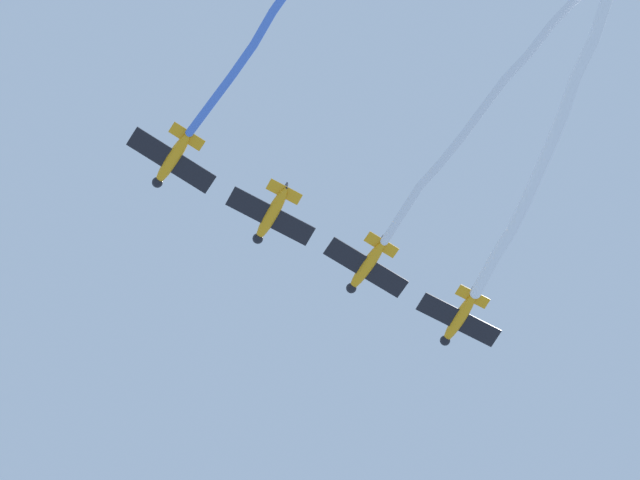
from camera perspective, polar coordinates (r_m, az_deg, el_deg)
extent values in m
ellipsoid|color=orange|center=(89.11, 7.46, -4.12)|extent=(3.13, 4.92, 1.02)
sphere|color=black|center=(89.85, 6.68, -5.35)|extent=(1.16, 1.16, 0.87)
ellipsoid|color=#232833|center=(89.64, 7.23, -4.34)|extent=(1.16, 1.42, 0.54)
cube|color=black|center=(89.04, 7.41, -4.25)|extent=(7.25, 4.75, 0.14)
cube|color=orange|center=(88.58, 8.14, -3.01)|extent=(2.96, 2.11, 0.11)
cube|color=black|center=(89.10, 8.06, -2.92)|extent=(0.63, 1.07, 1.41)
cylinder|color=white|center=(87.97, 8.78, -1.90)|extent=(2.58, 3.35, 1.24)
cylinder|color=white|center=(87.31, 9.71, -0.23)|extent=(2.02, 2.77, 0.92)
cylinder|color=white|center=(86.59, 10.58, 1.37)|extent=(2.55, 3.08, 1.12)
cylinder|color=white|center=(85.95, 11.44, 3.25)|extent=(2.73, 3.24, 1.27)
cylinder|color=white|center=(85.70, 12.33, 5.34)|extent=(2.90, 3.40, 1.57)
cylinder|color=white|center=(85.34, 13.09, 7.36)|extent=(2.77, 2.87, 1.12)
cylinder|color=white|center=(85.01, 13.90, 9.31)|extent=(2.65, 3.30, 1.23)
cylinder|color=white|center=(84.96, 14.72, 11.34)|extent=(2.83, 3.00, 1.19)
sphere|color=white|center=(88.34, 8.29, -2.83)|extent=(0.92, 0.92, 0.92)
sphere|color=white|center=(87.62, 9.27, -0.95)|extent=(0.92, 0.92, 0.92)
sphere|color=white|center=(87.02, 10.15, 0.49)|extent=(0.92, 0.92, 0.92)
sphere|color=white|center=(86.18, 11.01, 2.25)|extent=(0.92, 0.92, 0.92)
sphere|color=white|center=(85.76, 11.88, 4.26)|extent=(0.92, 0.92, 0.92)
sphere|color=white|center=(85.67, 12.78, 6.42)|extent=(0.92, 0.92, 0.92)
sphere|color=white|center=(85.04, 13.41, 8.31)|extent=(0.92, 0.92, 0.92)
sphere|color=white|center=(85.00, 14.39, 10.32)|extent=(0.92, 0.92, 0.92)
ellipsoid|color=orange|center=(86.95, 2.54, -1.36)|extent=(2.83, 5.00, 1.02)
sphere|color=black|center=(87.66, 1.68, -2.58)|extent=(1.13, 1.13, 0.87)
ellipsoid|color=#232833|center=(87.48, 2.30, -1.59)|extent=(1.10, 1.41, 0.54)
cube|color=black|center=(86.87, 2.48, -1.48)|extent=(7.36, 4.31, 0.14)
cube|color=orange|center=(86.45, 3.30, -0.25)|extent=(2.98, 1.95, 0.11)
cube|color=black|center=(86.98, 3.24, -0.18)|extent=(0.55, 1.10, 1.41)
cylinder|color=white|center=(86.04, 3.88, 0.59)|extent=(1.71, 2.46, 1.10)
cylinder|color=white|center=(85.61, 4.80, 2.04)|extent=(1.83, 2.86, 0.86)
cylinder|color=white|center=(85.24, 5.87, 3.45)|extent=(1.39, 2.60, 0.95)
cylinder|color=white|center=(85.24, 7.03, 4.80)|extent=(1.61, 2.84, 1.51)
cylinder|color=white|center=(85.22, 8.14, 6.22)|extent=(1.57, 2.69, 0.74)
cylinder|color=white|center=(85.19, 9.25, 7.68)|extent=(1.72, 2.87, 1.33)
cylinder|color=white|center=(85.33, 10.43, 9.05)|extent=(1.33, 2.64, 0.88)
cylinder|color=white|center=(85.39, 11.64, 10.43)|extent=(1.63, 2.94, 0.88)
cylinder|color=white|center=(85.74, 12.77, 11.69)|extent=(1.28, 2.34, 1.41)
sphere|color=white|center=(86.21, 3.45, -0.08)|extent=(0.66, 0.66, 0.66)
sphere|color=white|center=(85.88, 4.30, 1.26)|extent=(0.66, 0.66, 0.66)
sphere|color=white|center=(85.37, 5.31, 2.83)|extent=(0.66, 0.66, 0.66)
sphere|color=white|center=(85.13, 6.44, 4.08)|extent=(0.66, 0.66, 0.66)
sphere|color=white|center=(85.36, 7.62, 5.52)|extent=(0.66, 0.66, 0.66)
sphere|color=white|center=(85.10, 8.67, 6.93)|extent=(0.66, 0.66, 0.66)
sphere|color=white|center=(85.32, 9.82, 8.43)|extent=(0.66, 0.66, 0.66)
sphere|color=white|center=(85.36, 11.03, 9.67)|extent=(0.66, 0.66, 0.66)
sphere|color=white|center=(85.44, 12.25, 11.18)|extent=(0.66, 0.66, 0.66)
sphere|color=white|center=(86.05, 13.29, 12.20)|extent=(0.66, 0.66, 0.66)
ellipsoid|color=orange|center=(85.10, -2.59, 1.39)|extent=(3.09, 4.93, 1.02)
sphere|color=black|center=(85.86, -3.34, 0.08)|extent=(1.16, 1.16, 0.87)
ellipsoid|color=#232833|center=(85.65, -2.78, 1.13)|extent=(1.15, 1.42, 0.54)
cube|color=black|center=(85.02, -2.65, 1.27)|extent=(7.27, 4.69, 0.14)
cube|color=orange|center=(84.57, -1.92, 2.59)|extent=(2.96, 2.09, 0.11)
cube|color=black|center=(85.10, -1.94, 2.64)|extent=(0.62, 1.08, 1.41)
ellipsoid|color=orange|center=(84.73, -7.85, 4.34)|extent=(2.73, 5.02, 1.02)
sphere|color=black|center=(85.48, -8.67, 3.05)|extent=(1.12, 1.12, 0.87)
ellipsoid|color=#232833|center=(85.29, -8.03, 4.07)|extent=(1.08, 1.41, 0.54)
cube|color=black|center=(84.65, -7.92, 4.22)|extent=(7.38, 4.18, 0.14)
cube|color=orange|center=(84.21, -7.11, 5.50)|extent=(2.99, 1.90, 0.11)
cube|color=black|center=(84.75, -7.10, 5.54)|extent=(0.53, 1.11, 1.41)
cylinder|color=#4C75DB|center=(83.44, -6.43, 6.44)|extent=(1.64, 2.94, 1.08)
cylinder|color=#4C75DB|center=(82.51, -5.30, 7.94)|extent=(1.60, 2.92, 0.98)
cylinder|color=#4C75DB|center=(81.56, -4.15, 9.52)|extent=(1.80, 3.05, 1.33)
cylinder|color=#4C75DB|center=(80.88, -3.05, 11.20)|extent=(1.82, 2.87, 0.87)
sphere|color=#4C75DB|center=(83.96, -6.98, 5.69)|extent=(0.64, 0.64, 0.64)
sphere|color=#4C75DB|center=(82.95, -5.87, 7.19)|extent=(0.64, 0.64, 0.64)
sphere|color=#4C75DB|center=(82.10, -4.73, 8.71)|extent=(0.64, 0.64, 0.64)
sphere|color=#4C75DB|center=(81.05, -3.56, 10.33)|extent=(0.64, 0.64, 0.64)
sphere|color=#4C75DB|center=(80.74, -2.53, 12.07)|extent=(0.64, 0.64, 0.64)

